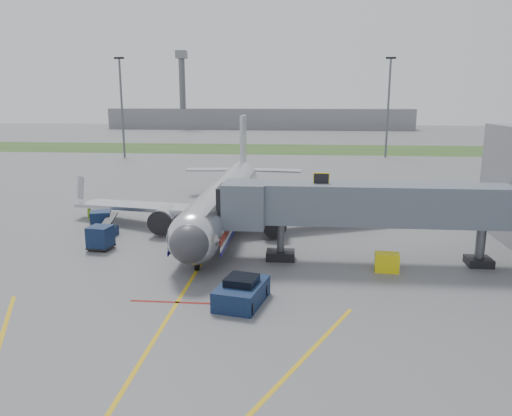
# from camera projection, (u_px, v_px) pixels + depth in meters

# --- Properties ---
(ground) EXTENTS (400.00, 400.00, 0.00)m
(ground) POSITION_uv_depth(u_px,v_px,m) (191.00, 279.00, 34.81)
(ground) COLOR #565659
(ground) RESTS_ON ground
(grass_strip) EXTENTS (300.00, 25.00, 0.01)m
(grass_strip) POSITION_uv_depth(u_px,v_px,m) (272.00, 149.00, 122.27)
(grass_strip) COLOR #2D4C1E
(grass_strip) RESTS_ON ground
(apron_markings) EXTENTS (21.52, 50.00, 0.01)m
(apron_markings) POSITION_uv_depth(u_px,v_px,m) (162.00, 327.00, 27.62)
(apron_markings) COLOR gold
(apron_markings) RESTS_ON ground
(airliner) EXTENTS (32.10, 35.67, 10.25)m
(airliner) POSITION_uv_depth(u_px,v_px,m) (225.00, 199.00, 49.06)
(airliner) COLOR silver
(airliner) RESTS_ON ground
(jet_bridge) EXTENTS (25.30, 4.00, 6.90)m
(jet_bridge) POSITION_uv_depth(u_px,v_px,m) (372.00, 206.00, 37.53)
(jet_bridge) COLOR slate
(jet_bridge) RESTS_ON ground
(light_mast_left) EXTENTS (2.00, 0.44, 20.40)m
(light_mast_left) POSITION_uv_depth(u_px,v_px,m) (122.00, 105.00, 103.23)
(light_mast_left) COLOR #595B60
(light_mast_left) RESTS_ON ground
(light_mast_right) EXTENTS (2.00, 0.44, 20.40)m
(light_mast_right) POSITION_uv_depth(u_px,v_px,m) (388.00, 105.00, 103.07)
(light_mast_right) COLOR #595B60
(light_mast_right) RESTS_ON ground
(distant_terminal) EXTENTS (120.00, 14.00, 8.00)m
(distant_terminal) POSITION_uv_depth(u_px,v_px,m) (260.00, 119.00, 200.05)
(distant_terminal) COLOR slate
(distant_terminal) RESTS_ON ground
(control_tower) EXTENTS (4.00, 4.00, 30.00)m
(control_tower) POSITION_uv_depth(u_px,v_px,m) (182.00, 84.00, 195.03)
(control_tower) COLOR #595B60
(control_tower) RESTS_ON ground
(pushback_tug) EXTENTS (3.32, 4.54, 1.71)m
(pushback_tug) POSITION_uv_depth(u_px,v_px,m) (242.00, 292.00, 30.72)
(pushback_tug) COLOR #0B1833
(pushback_tug) RESTS_ON ground
(baggage_cart_a) EXTENTS (1.96, 1.96, 1.61)m
(baggage_cart_a) POSITION_uv_depth(u_px,v_px,m) (101.00, 220.00, 48.36)
(baggage_cart_a) COLOR #0B1833
(baggage_cart_a) RESTS_ON ground
(baggage_cart_b) EXTENTS (2.29, 2.29, 1.98)m
(baggage_cart_b) POSITION_uv_depth(u_px,v_px,m) (101.00, 221.00, 46.96)
(baggage_cart_b) COLOR #0B1833
(baggage_cart_b) RESTS_ON ground
(baggage_cart_c) EXTENTS (2.03, 2.03, 1.97)m
(baggage_cart_c) POSITION_uv_depth(u_px,v_px,m) (100.00, 238.00, 41.54)
(baggage_cart_c) COLOR #0B1833
(baggage_cart_c) RESTS_ON ground
(belt_loader) EXTENTS (1.31, 3.96, 1.93)m
(belt_loader) POSITION_uv_depth(u_px,v_px,m) (106.00, 233.00, 44.93)
(belt_loader) COLOR #0B1833
(belt_loader) RESTS_ON ground
(ground_power_cart) EXTENTS (1.80, 1.28, 1.37)m
(ground_power_cart) POSITION_uv_depth(u_px,v_px,m) (387.00, 262.00, 36.32)
(ground_power_cart) COLOR yellow
(ground_power_cart) RESTS_ON ground
(ramp_worker) EXTENTS (0.62, 0.64, 1.47)m
(ramp_worker) POSITION_uv_depth(u_px,v_px,m) (89.00, 213.00, 51.49)
(ramp_worker) COLOR #90D419
(ramp_worker) RESTS_ON ground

